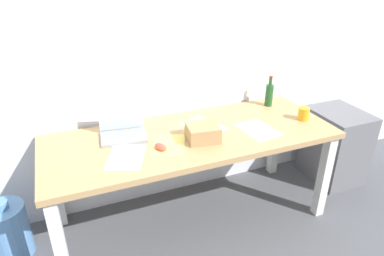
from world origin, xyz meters
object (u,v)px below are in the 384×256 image
Objects in this scene: beer_bottle at (269,94)px; computer_mouse at (161,147)px; desk at (192,146)px; cardboard_box at (203,133)px; coffee_mug at (304,114)px; water_cooler_jug at (8,231)px; filing_cabinet at (335,145)px; laptop_left at (123,129)px.

computer_mouse is at bearing -161.03° from beer_bottle.
desk is 0.17m from cardboard_box.
desk is 0.82m from beer_bottle.
cardboard_box is (0.30, 0.02, 0.04)m from computer_mouse.
beer_bottle reaches higher than desk.
computer_mouse is at bearing -178.75° from coffee_mug.
beer_bottle is (0.77, 0.24, 0.18)m from desk.
desk is at bearing 174.19° from coffee_mug.
water_cooler_jug is 2.65m from filing_cabinet.
cardboard_box is (0.04, -0.09, 0.14)m from desk.
coffee_mug reaches higher than water_cooler_jug.
desk is at bearing -177.66° from filing_cabinet.
coffee_mug is (1.29, -0.25, -0.00)m from laptop_left.
desk is 3.11× the size of filing_cabinet.
laptop_left reaches higher than desk.
filing_cabinet is at bearing -16.52° from beer_bottle.
cardboard_box is at bearing -66.83° from desk.
filing_cabinet is (1.35, 0.15, -0.46)m from cardboard_box.
beer_bottle is (1.21, 0.08, 0.05)m from laptop_left.
beer_bottle is at bearing 17.44° from desk.
beer_bottle is 0.82m from filing_cabinet.
computer_mouse is 1.17m from water_cooler_jug.
beer_bottle reaches higher than laptop_left.
computer_mouse is 1.71m from filing_cabinet.
desk is 4.60× the size of water_cooler_jug.
cardboard_box is at bearing -173.73° from filing_cabinet.
coffee_mug reaches higher than desk.
cardboard_box is 0.82m from coffee_mug.
filing_cabinet is (0.62, -0.18, -0.51)m from beer_bottle.
water_cooler_jug is at bearing 174.20° from coffee_mug.
coffee_mug is at bearing -164.87° from filing_cabinet.
desk is at bearing -5.80° from water_cooler_jug.
filing_cabinet is at bearing 15.13° from coffee_mug.
computer_mouse reaches higher than filing_cabinet.
coffee_mug is at bearing -5.81° from desk.
desk reaches higher than filing_cabinet.
computer_mouse reaches higher than water_cooler_jug.
water_cooler_jug is (-1.30, 0.22, -0.59)m from cardboard_box.
laptop_left is 3.41× the size of coffee_mug.
computer_mouse is at bearing -176.17° from cardboard_box.
filing_cabinet is (0.53, 0.14, -0.46)m from coffee_mug.
laptop_left is 0.33m from computer_mouse.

